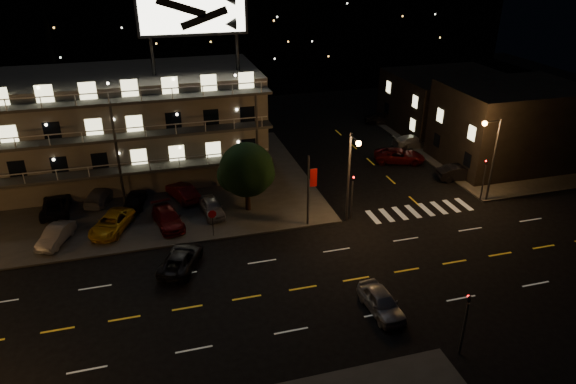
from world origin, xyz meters
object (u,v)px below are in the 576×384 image
object	(u,v)px
lot_car_2	(112,223)
road_car_east	(381,302)
lot_car_7	(100,195)
tree	(246,171)
lot_car_4	(212,207)
side_car_0	(460,173)
road_car_west	(181,259)

from	to	relation	value
lot_car_2	road_car_east	world-z (taller)	lot_car_2
lot_car_7	road_car_east	distance (m)	28.02
tree	lot_car_4	world-z (taller)	tree
side_car_0	road_car_west	xyz separation A→B (m)	(-28.67, -8.28, -0.08)
lot_car_4	road_car_east	size ratio (longest dim) A/B	0.95
road_car_west	road_car_east	bearing A→B (deg)	168.05
tree	lot_car_2	distance (m)	12.00
side_car_0	road_car_east	distance (m)	23.69
tree	road_car_west	world-z (taller)	tree
tree	side_car_0	xyz separation A→B (m)	(22.12, 0.85, -3.10)
lot_car_2	road_car_west	distance (m)	8.43
lot_car_2	road_car_east	size ratio (longest dim) A/B	1.15
road_car_east	road_car_west	world-z (taller)	road_car_east
side_car_0	road_car_east	xyz separation A→B (m)	(-16.58, -16.93, -0.03)
lot_car_4	road_car_east	distance (m)	18.23
tree	road_car_west	distance (m)	10.40
lot_car_4	side_car_0	bearing A→B (deg)	-3.60
tree	lot_car_7	size ratio (longest dim) A/B	1.36
lot_car_2	lot_car_4	bearing A→B (deg)	27.90
lot_car_7	lot_car_2	bearing A→B (deg)	120.16
side_car_0	road_car_west	bearing A→B (deg)	114.52
lot_car_4	lot_car_7	distance (m)	10.89
tree	lot_car_4	xyz separation A→B (m)	(-3.19, -0.08, -3.02)
lot_car_2	lot_car_4	xyz separation A→B (m)	(8.41, 0.60, 0.01)
lot_car_2	road_car_east	xyz separation A→B (m)	(17.14, -15.40, -0.10)
road_car_east	road_car_west	bearing A→B (deg)	141.35
lot_car_2	road_car_west	xyz separation A→B (m)	(5.05, -6.75, -0.15)
side_car_0	lot_car_2	bearing A→B (deg)	101.01
side_car_0	road_car_west	world-z (taller)	side_car_0
lot_car_4	road_car_west	world-z (taller)	lot_car_4
road_car_east	lot_car_2	bearing A→B (deg)	135.00
side_car_0	lot_car_7	bearing A→B (deg)	91.39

